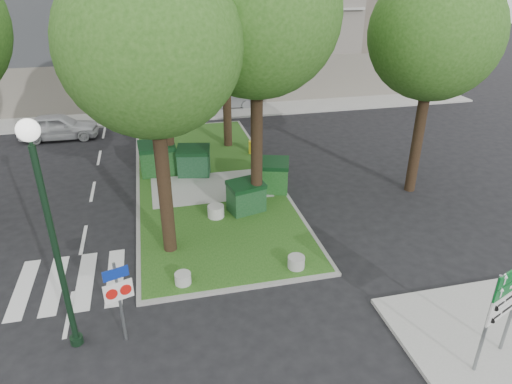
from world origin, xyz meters
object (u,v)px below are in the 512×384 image
object	(u,v)px
dumpster_a	(158,158)
directional_sign	(505,300)
tree_street_right	(439,20)
tree_median_near_left	(152,26)
dumpster_c	(246,196)
tree_median_mid	(160,16)
dumpster_d	(271,176)
bollard_mid	(216,211)
bollard_left	(183,278)
street_lamp	(48,216)
dumpster_b	(194,161)
bollard_right	(296,262)
traffic_sign_pole	(118,292)
car_silver	(227,98)
litter_bin	(252,147)
car_white	(58,126)

from	to	relation	value
dumpster_a	directional_sign	xyz separation A→B (m)	(7.38, -13.28, 1.10)
tree_street_right	tree_median_near_left	bearing A→B (deg)	-166.61
dumpster_c	directional_sign	world-z (taller)	directional_sign
tree_median_mid	dumpster_c	distance (m)	8.09
tree_street_right	dumpster_d	world-z (taller)	tree_street_right
tree_median_near_left	bollard_mid	bearing A→B (deg)	45.55
dumpster_a	bollard_left	distance (m)	8.59
dumpster_a	street_lamp	bearing A→B (deg)	-107.23
tree_median_mid	dumpster_c	bearing A→B (deg)	-60.66
dumpster_c	bollard_left	size ratio (longest dim) A/B	3.17
tree_median_mid	dumpster_b	size ratio (longest dim) A/B	6.04
tree_street_right	bollard_right	world-z (taller)	tree_street_right
dumpster_a	dumpster_c	xyz separation A→B (m)	(3.20, -4.48, -0.12)
traffic_sign_pole	bollard_right	bearing A→B (deg)	1.87
street_lamp	car_silver	world-z (taller)	street_lamp
dumpster_d	litter_bin	size ratio (longest dim) A/B	2.74
tree_street_right	dumpster_d	bearing A→B (deg)	169.92
traffic_sign_pole	tree_street_right	bearing A→B (deg)	10.47
bollard_left	litter_bin	size ratio (longest dim) A/B	0.76
tree_street_right	car_white	size ratio (longest dim) A/B	2.37
litter_bin	bollard_left	bearing A→B (deg)	-113.88
bollard_left	litter_bin	world-z (taller)	litter_bin
dumpster_a	tree_median_mid	bearing A→B (deg)	-3.79
litter_bin	dumpster_a	bearing A→B (deg)	-162.88
tree_median_mid	traffic_sign_pole	world-z (taller)	tree_median_mid
street_lamp	directional_sign	xyz separation A→B (m)	(9.93, -3.00, -1.84)
street_lamp	traffic_sign_pole	world-z (taller)	street_lamp
dumpster_b	litter_bin	xyz separation A→B (m)	(3.20, 2.00, -0.33)
dumpster_c	litter_bin	bearing A→B (deg)	60.08
tree_median_mid	directional_sign	xyz separation A→B (m)	(6.69, -13.27, -5.03)
tree_median_near_left	street_lamp	distance (m)	5.85
dumpster_d	bollard_left	world-z (taller)	dumpster_d
dumpster_a	bollard_left	world-z (taller)	dumpster_a
dumpster_d	tree_median_mid	bearing A→B (deg)	161.24
tree_median_mid	dumpster_a	distance (m)	6.17
dumpster_a	dumpster_b	bearing A→B (deg)	-21.30
dumpster_a	dumpster_c	size ratio (longest dim) A/B	1.09
dumpster_d	traffic_sign_pole	world-z (taller)	traffic_sign_pole
tree_median_mid	directional_sign	distance (m)	15.69
dumpster_c	bollard_left	world-z (taller)	dumpster_c
bollard_left	car_white	size ratio (longest dim) A/B	0.12
traffic_sign_pole	bollard_mid	bearing A→B (deg)	42.58
tree_median_near_left	car_white	world-z (taller)	tree_median_near_left
dumpster_d	street_lamp	distance (m)	10.69
traffic_sign_pole	directional_sign	distance (m)	9.15
tree_median_near_left	bollard_right	xyz separation A→B (m)	(3.76, -2.06, -7.00)
dumpster_a	bollard_right	distance (m)	9.45
tree_street_right	dumpster_d	distance (m)	8.74
dumpster_d	bollard_right	size ratio (longest dim) A/B	3.26
tree_median_near_left	bollard_right	bearing A→B (deg)	-28.68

